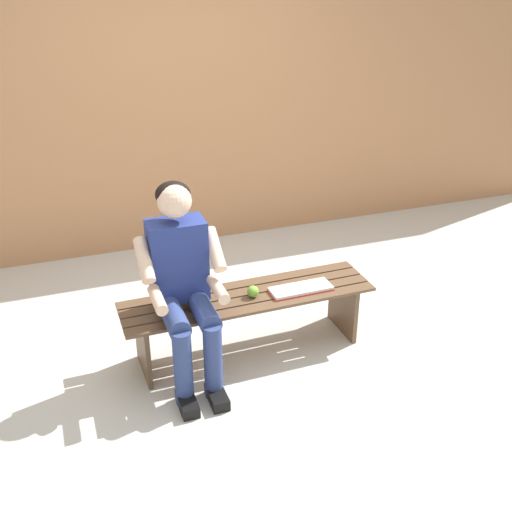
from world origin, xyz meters
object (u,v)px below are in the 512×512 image
bench_near (248,308)px  person_seated (183,279)px  book_open (301,289)px  apple (253,291)px

bench_near → person_seated: 0.57m
bench_near → book_open: (-0.34, 0.06, 0.11)m
person_seated → bench_near: bearing=-167.4°
bench_near → apple: (-0.02, 0.03, 0.14)m
person_seated → book_open: 0.82m
person_seated → apple: size_ratio=15.94×
book_open → bench_near: bearing=-10.5°
book_open → person_seated: bearing=2.0°
person_seated → apple: 0.51m
bench_near → book_open: 0.36m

